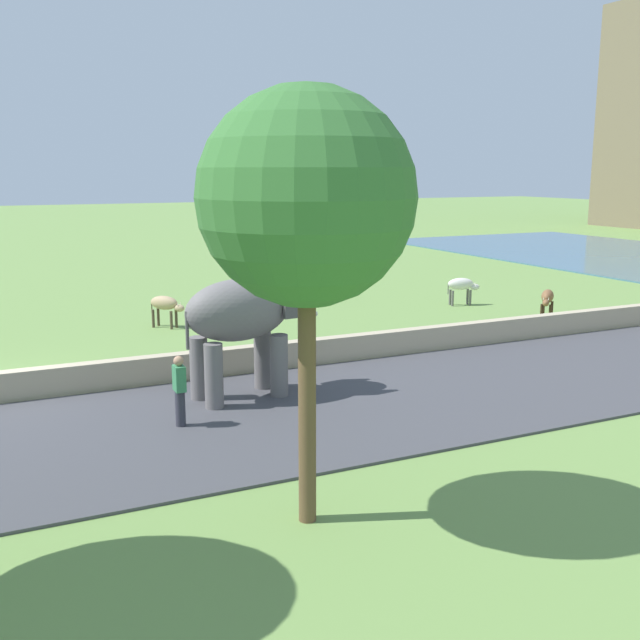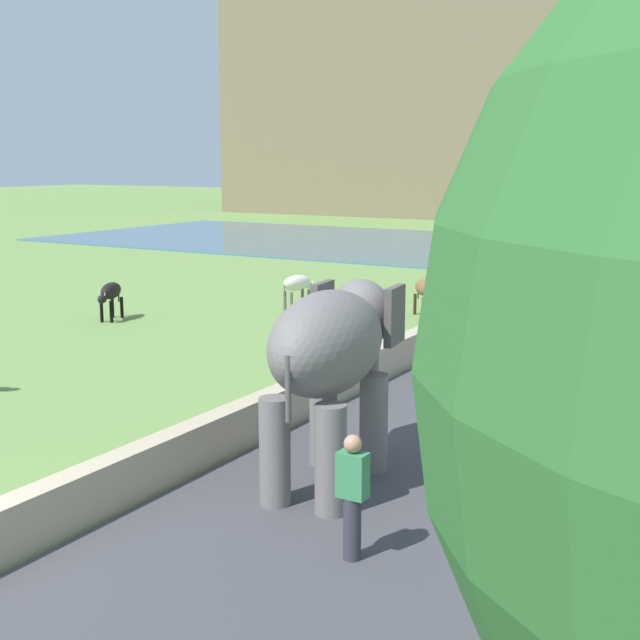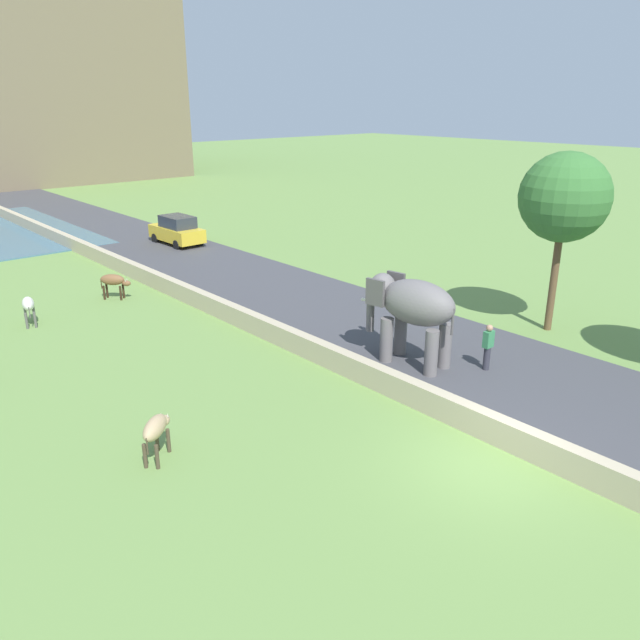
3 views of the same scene
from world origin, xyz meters
The scene contains 9 objects.
road_surface centered at (5.00, 20.00, 0.03)m, with size 7.00×120.00×0.06m, color #424247.
barrier_wall centered at (1.20, 18.00, 0.38)m, with size 0.40×110.00×0.76m, color tan.
lake centered at (-14.00, 38.53, 0.04)m, with size 36.00×18.00×0.08m, color #426B84.
hill_distant centered at (-6.00, 71.84, 10.72)m, with size 64.00×28.00×21.45m, color #75664C.
elephant centered at (3.40, 5.38, 2.04)m, with size 1.74×3.55×2.99m.
person_beside_elephant centered at (4.86, 3.29, 0.87)m, with size 0.36×0.22×1.63m.
cow_brown centered at (-1.02, 18.90, 0.84)m, with size 1.19×1.24×1.15m.
cow_white centered at (-4.99, 17.90, 0.84)m, with size 0.72×1.42×1.15m.
cow_black centered at (-8.94, 13.53, 0.84)m, with size 0.79×1.42×1.15m.
Camera 2 is at (9.43, -5.25, 4.85)m, focal length 48.15 mm.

